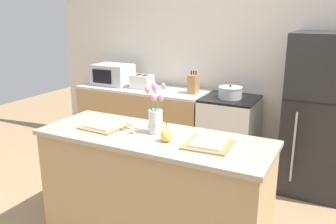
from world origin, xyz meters
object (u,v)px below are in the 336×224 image
Objects in this scene: toaster at (142,82)px; knife_block at (193,84)px; refrigerator at (320,115)px; plate_setting_left at (105,126)px; plate_setting_right at (208,144)px; microwave at (113,75)px; stove_range at (229,136)px; flower_vase at (155,116)px; pear_figurine at (166,134)px; cooking_pot at (230,93)px.

knife_block reaches higher than toaster.
toaster is (-2.10, -0.04, 0.17)m from refrigerator.
plate_setting_right is (0.89, 0.00, 0.00)m from plate_setting_left.
stove_range is at bearing 0.02° from microwave.
flower_vase is (-0.11, -1.54, 0.63)m from stove_range.
stove_range is 6.45× the size of pear_figurine.
pear_figurine is at bearing -88.31° from cooking_pot.
plate_setting_left is (-1.49, -1.60, 0.13)m from refrigerator.
stove_range is 1.76m from plate_setting_left.
stove_range is 0.55× the size of refrigerator.
flower_vase is at bearing -93.95° from stove_range.
flower_vase is at bearing -124.38° from refrigerator.
microwave is at bearing 134.87° from pear_figurine.
flower_vase is 1.83m from toaster.
refrigerator is 1.42m from knife_block.
toaster reaches higher than stove_range.
stove_range is 1.71m from plate_setting_right.
toaster is (-1.15, -0.04, 0.54)m from stove_range.
pear_figurine is 2.36m from microwave.
refrigerator reaches higher than pear_figurine.
stove_range is 2.33× the size of flower_vase.
refrigerator reaches higher than plate_setting_left.
microwave is (-0.46, 0.04, 0.05)m from toaster.
microwave is (-1.96, 1.60, 0.09)m from plate_setting_right.
microwave is (-1.61, -0.00, 0.59)m from stove_range.
stove_range is 3.37× the size of knife_block.
microwave reaches higher than toaster.
refrigerator is 4.94× the size of plate_setting_right.
toaster reaches higher than cooking_pot.
toaster reaches higher than plate_setting_right.
plate_setting_left is at bearing -56.28° from microwave.
refrigerator is at bearing -0.38° from knife_block.
knife_block reaches higher than cooking_pot.
toaster is 1.04× the size of knife_block.
pear_figurine is 0.53× the size of cooking_pot.
flower_vase is 0.47m from plate_setting_right.
microwave reaches higher than cooking_pot.
microwave reaches higher than plate_setting_right.
refrigerator is 6.13× the size of knife_block.
plate_setting_right is at bearing -77.83° from stove_range.
flower_vase is 0.46m from plate_setting_left.
cooking_pot is (1.15, 0.00, -0.02)m from toaster.
flower_vase reaches higher than plate_setting_right.
flower_vase reaches higher than plate_setting_left.
pear_figurine is 0.52× the size of knife_block.
refrigerator is 5.91× the size of toaster.
toaster is at bearing -178.98° from refrigerator.
pear_figurine is 2.03m from toaster.
pear_figurine is at bearing -73.03° from knife_block.
toaster is (-1.04, 1.51, -0.09)m from flower_vase.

